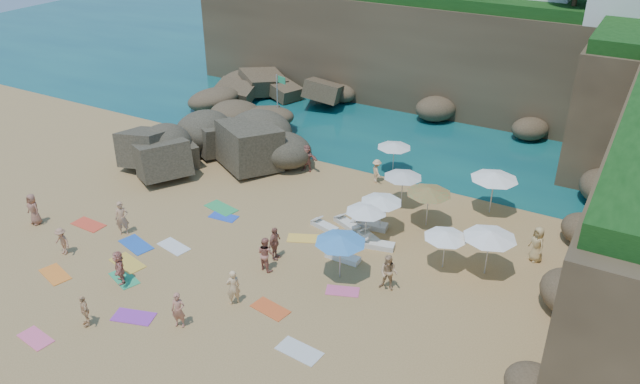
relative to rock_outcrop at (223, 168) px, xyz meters
The scene contains 50 objects.
ground 9.12m from the rock_outcrop, 41.61° to the right, with size 120.00×120.00×0.00m, color tan.
seawater 24.90m from the rock_outcrop, 74.11° to the left, with size 120.00×120.00×0.00m, color #0C4751.
cliff_back 21.28m from the rock_outcrop, 65.05° to the left, with size 44.00×8.00×8.00m, color brown.
rock_promontory 10.79m from the rock_outcrop, 112.81° to the left, with size 12.00×7.00×2.00m, color brown, non-canonical shape.
marina_masts 26.00m from the rock_outcrop, 112.02° to the left, with size 3.10×0.10×6.00m.
rock_outcrop is the anchor object (origin of this frame).
flag_pole 7.44m from the rock_outcrop, 91.22° to the left, with size 0.82×0.25×4.23m.
parasol_0 12.19m from the rock_outcrop, ahead, with size 2.20×2.20×2.08m.
parasol_1 10.91m from the rock_outcrop, 26.56° to the left, with size 2.13×2.13×2.01m.
parasol_2 16.74m from the rock_outcrop, ahead, with size 2.60×2.60×2.46m.
parasol_3 22.24m from the rock_outcrop, ahead, with size 2.11×2.11×2.00m.
parasol_4 16.38m from the rock_outcrop, 12.68° to the right, with size 2.11×2.11×2.00m.
parasol_5 11.93m from the rock_outcrop, ahead, with size 2.18×2.18×2.07m.
parasol_6 13.93m from the rock_outcrop, ahead, with size 2.41×2.41×2.28m.
parasol_9 12.17m from the rock_outcrop, 15.54° to the right, with size 2.13×2.13×2.02m.
parasol_10 13.85m from the rock_outcrop, 29.29° to the right, with size 2.40×2.40×2.27m.
parasol_11 18.18m from the rock_outcrop, ahead, with size 2.49×2.49×2.36m.
lounger_0 9.74m from the rock_outcrop, 19.35° to the right, with size 1.60×0.53×0.25m, color silver.
lounger_1 10.41m from the rock_outcrop, 13.47° to the right, with size 1.67×0.56×0.26m, color silver.
lounger_2 11.39m from the rock_outcrop, 10.06° to the right, with size 1.96×0.65×0.30m, color silver.
lounger_3 12.61m from the rock_outcrop, 25.20° to the right, with size 1.73×0.58×0.27m, color white.
lounger_4 12.21m from the rock_outcrop, 14.79° to the right, with size 1.58×0.53×0.25m, color silver.
lounger_5 12.87m from the rock_outcrop, 16.00° to the right, with size 1.82×0.61×0.28m, color white.
towel_0 9.52m from the rock_outcrop, 80.11° to the right, with size 1.93×0.96×0.03m, color blue.
towel_1 16.92m from the rock_outcrop, 79.39° to the right, with size 1.58×0.79×0.03m, color #F9608A.
towel_2 13.17m from the rock_outcrop, 89.34° to the right, with size 1.76×0.88×0.03m, color orange.
towel_3 12.24m from the rock_outcrop, 74.67° to the right, with size 1.69×0.85×0.03m, color #2FA668.
towel_4 11.08m from the rock_outcrop, 77.18° to the right, with size 1.89×0.94×0.03m, color gold.
towel_5 9.23m from the rock_outcrop, 68.22° to the right, with size 1.73×0.86×0.03m, color silver.
towel_6 14.76m from the rock_outcrop, 67.59° to the right, with size 1.78×0.89×0.03m, color purple.
towel_7 9.38m from the rock_outcrop, 102.41° to the right, with size 1.82×0.91×0.03m, color #EC4429.
towel_8 6.21m from the rock_outcrop, 52.41° to the right, with size 1.56×0.78×0.03m, color blue.
towel_9 14.72m from the rock_outcrop, 31.26° to the right, with size 1.51×0.75×0.03m, color #E75990.
towel_10 14.68m from the rock_outcrop, 44.68° to the right, with size 1.71×0.86×0.03m, color #E25723.
towel_11 5.22m from the rock_outcrop, 53.84° to the right, with size 1.92×0.96×0.03m, color green.
towel_12 9.92m from the rock_outcrop, 28.05° to the right, with size 1.67×0.84×0.03m, color yellow.
towel_13 17.60m from the rock_outcrop, 42.84° to the right, with size 1.84×0.92×0.03m, color silver.
person_stand_0 8.93m from the rock_outcrop, 87.85° to the right, with size 0.69×0.45×1.88m, color tan.
person_stand_1 11.68m from the rock_outcrop, 42.56° to the right, with size 0.84×0.66×1.74m, color #BE725F.
person_stand_2 9.82m from the rock_outcrop, 18.00° to the left, with size 0.96×0.40×1.49m, color #EABA85.
person_stand_3 10.96m from the rock_outcrop, 39.22° to the right, with size 1.02×0.43×1.74m, color #A96954.
person_stand_4 19.63m from the rock_outcrop, ahead, with size 0.90×0.49×1.84m, color tan.
person_stand_5 5.42m from the rock_outcrop, 26.17° to the left, with size 1.60×0.46×1.72m, color #A56152.
person_stand_6 13.91m from the rock_outcrop, 50.64° to the right, with size 0.62×0.41×1.71m, color #F0C288.
person_lie_0 11.77m from the rock_outcrop, 94.21° to the right, with size 0.92×1.43×0.38m, color tan.
person_lie_1 15.57m from the rock_outcrop, 73.98° to the right, with size 0.86×1.46×0.36m, color #EABA85.
person_lie_2 11.39m from the rock_outcrop, 113.50° to the right, with size 0.85×1.73×0.46m, color #97604B.
person_lie_3 12.52m from the rock_outcrop, 74.49° to the right, with size 1.51×1.63×0.44m, color tan.
person_lie_4 15.24m from the rock_outcrop, 59.36° to the right, with size 0.59×1.63×0.39m, color #BB755D.
person_lie_5 15.71m from the rock_outcrop, 24.41° to the right, with size 0.85×1.75×0.66m, color tan.
Camera 1 is at (16.11, -21.98, 17.25)m, focal length 35.00 mm.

